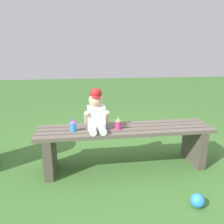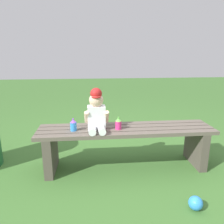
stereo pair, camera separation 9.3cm
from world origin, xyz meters
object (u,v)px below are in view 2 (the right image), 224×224
park_bench (126,140)px  toy_ball (196,203)px  sippy_cup_right (118,123)px  sippy_cup_left (73,125)px  child_figure (96,112)px

park_bench → toy_ball: size_ratio=16.15×
sippy_cup_right → toy_ball: 0.94m
sippy_cup_left → sippy_cup_right: bearing=0.0°
park_bench → toy_ball: 0.85m
sippy_cup_right → toy_ball: (0.51, -0.66, -0.43)m
toy_ball → sippy_cup_left: bearing=145.0°
child_figure → sippy_cup_right: (0.21, -0.02, -0.12)m
child_figure → toy_ball: bearing=-43.2°
child_figure → sippy_cup_right: 0.24m
child_figure → sippy_cup_left: size_ratio=3.26×
child_figure → toy_ball: size_ratio=3.76×
sippy_cup_right → toy_ball: bearing=-52.3°
park_bench → sippy_cup_right: sippy_cup_right is taller
sippy_cup_left → toy_ball: sippy_cup_left is taller
child_figure → sippy_cup_left: bearing=-175.9°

